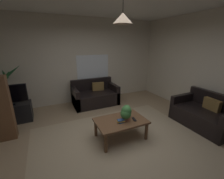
# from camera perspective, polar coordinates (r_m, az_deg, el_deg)

# --- Properties ---
(floor) EXTENTS (5.43, 5.14, 0.02)m
(floor) POSITION_cam_1_polar(r_m,az_deg,el_deg) (3.43, 2.23, -18.59)
(floor) COLOR #9E8466
(floor) RESTS_ON ground
(rug) EXTENTS (3.53, 2.83, 0.01)m
(rug) POSITION_cam_1_polar(r_m,az_deg,el_deg) (3.28, 3.92, -20.24)
(rug) COLOR tan
(rug) RESTS_ON ground
(wall_back) EXTENTS (5.55, 0.06, 2.82)m
(wall_back) POSITION_cam_1_polar(r_m,az_deg,el_deg) (5.25, -10.82, 10.70)
(wall_back) COLOR beige
(wall_back) RESTS_ON ground
(wall_right) EXTENTS (0.06, 5.14, 2.82)m
(wall_right) POSITION_cam_1_polar(r_m,az_deg,el_deg) (4.75, 33.73, 7.39)
(wall_right) COLOR beige
(wall_right) RESTS_ON ground
(window_pane) EXTENTS (1.15, 0.01, 0.96)m
(window_pane) POSITION_cam_1_polar(r_m,az_deg,el_deg) (5.34, -7.31, 7.98)
(window_pane) COLOR white
(couch_under_window) EXTENTS (1.46, 0.86, 0.82)m
(couch_under_window) POSITION_cam_1_polar(r_m,az_deg,el_deg) (5.07, -6.54, -2.57)
(couch_under_window) COLOR black
(couch_under_window) RESTS_ON ground
(couch_right_side) EXTENTS (0.86, 1.38, 0.82)m
(couch_right_side) POSITION_cam_1_polar(r_m,az_deg,el_deg) (4.41, 32.01, -8.46)
(couch_right_side) COLOR black
(couch_right_side) RESTS_ON ground
(coffee_table) EXTENTS (1.07, 0.69, 0.43)m
(coffee_table) POSITION_cam_1_polar(r_m,az_deg,el_deg) (3.27, 3.39, -12.65)
(coffee_table) COLOR brown
(coffee_table) RESTS_ON ground
(book_on_table_0) EXTENTS (0.13, 0.12, 0.02)m
(book_on_table_0) POSITION_cam_1_polar(r_m,az_deg,el_deg) (3.15, 3.45, -12.36)
(book_on_table_0) COLOR #2D4C8C
(book_on_table_0) RESTS_ON coffee_table
(book_on_table_1) EXTENTS (0.16, 0.10, 0.02)m
(book_on_table_1) POSITION_cam_1_polar(r_m,az_deg,el_deg) (3.13, 3.42, -12.11)
(book_on_table_1) COLOR gold
(book_on_table_1) RESTS_ON coffee_table
(book_on_table_2) EXTENTS (0.15, 0.09, 0.02)m
(book_on_table_2) POSITION_cam_1_polar(r_m,az_deg,el_deg) (3.13, 3.43, -11.68)
(book_on_table_2) COLOR #2D4C8C
(book_on_table_2) RESTS_ON coffee_table
(remote_on_table_0) EXTENTS (0.08, 0.17, 0.02)m
(remote_on_table_0) POSITION_cam_1_polar(r_m,az_deg,el_deg) (3.27, 8.53, -11.29)
(remote_on_table_0) COLOR black
(remote_on_table_0) RESTS_ON coffee_table
(potted_plant_on_table) EXTENTS (0.24, 0.24, 0.34)m
(potted_plant_on_table) POSITION_cam_1_polar(r_m,az_deg,el_deg) (3.15, 5.49, -8.74)
(potted_plant_on_table) COLOR #B77051
(potted_plant_on_table) RESTS_ON coffee_table
(tv_stand) EXTENTS (0.90, 0.44, 0.50)m
(tv_stand) POSITION_cam_1_polar(r_m,az_deg,el_deg) (4.71, -33.91, -7.58)
(tv_stand) COLOR black
(tv_stand) RESTS_ON ground
(tv) EXTENTS (0.83, 0.16, 0.52)m
(tv) POSITION_cam_1_polar(r_m,az_deg,el_deg) (4.52, -35.05, -1.71)
(tv) COLOR black
(tv) RESTS_ON tv_stand
(potted_palm_corner) EXTENTS (0.88, 0.78, 1.46)m
(potted_palm_corner) POSITION_cam_1_polar(r_m,az_deg,el_deg) (5.10, -35.05, -1.65)
(potted_palm_corner) COLOR #B77051
(potted_palm_corner) RESTS_ON ground
(pendant_lamp) EXTENTS (0.36, 0.36, 0.50)m
(pendant_lamp) POSITION_cam_1_polar(r_m,az_deg,el_deg) (2.85, 4.20, 25.72)
(pendant_lamp) COLOR black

